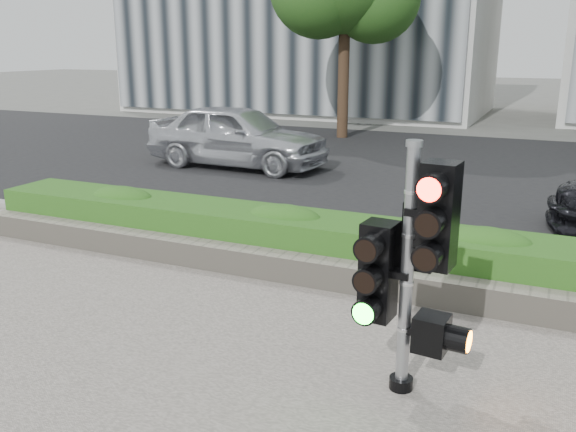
{
  "coord_description": "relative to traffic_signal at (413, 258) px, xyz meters",
  "views": [
    {
      "loc": [
        2.16,
        -4.87,
        2.96
      ],
      "look_at": [
        -0.28,
        0.6,
        1.29
      ],
      "focal_mm": 38.0,
      "sensor_mm": 36.0,
      "label": 1
    }
  ],
  "objects": [
    {
      "name": "ground",
      "position": [
        -1.16,
        0.05,
        -1.25
      ],
      "size": [
        120.0,
        120.0,
        0.0
      ],
      "primitive_type": "plane",
      "color": "#51514C",
      "rests_on": "ground"
    },
    {
      "name": "road",
      "position": [
        -1.16,
        10.05,
        -1.24
      ],
      "size": [
        60.0,
        13.0,
        0.02
      ],
      "primitive_type": "cube",
      "color": "black",
      "rests_on": "ground"
    },
    {
      "name": "curb",
      "position": [
        -1.16,
        3.2,
        -1.19
      ],
      "size": [
        60.0,
        0.25,
        0.12
      ],
      "primitive_type": "cube",
      "color": "gray",
      "rests_on": "ground"
    },
    {
      "name": "stone_wall",
      "position": [
        -1.16,
        1.95,
        -1.05
      ],
      "size": [
        12.0,
        0.32,
        0.34
      ],
      "primitive_type": "cube",
      "color": "gray",
      "rests_on": "sidewalk"
    },
    {
      "name": "hedge",
      "position": [
        -1.16,
        2.6,
        -0.88
      ],
      "size": [
        12.0,
        1.0,
        0.68
      ],
      "primitive_type": "cube",
      "color": "#46952E",
      "rests_on": "sidewalk"
    },
    {
      "name": "traffic_signal",
      "position": [
        0.0,
        0.0,
        0.0
      ],
      "size": [
        0.78,
        0.59,
        2.21
      ],
      "rotation": [
        0.0,
        0.0,
        -0.1
      ],
      "color": "black",
      "rests_on": "sidewalk"
    },
    {
      "name": "car_silver",
      "position": [
        -6.35,
        8.54,
        -0.44
      ],
      "size": [
        4.7,
        2.06,
        1.58
      ],
      "primitive_type": "imported",
      "rotation": [
        0.0,
        0.0,
        1.53
      ],
      "color": "silver",
      "rests_on": "road"
    }
  ]
}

